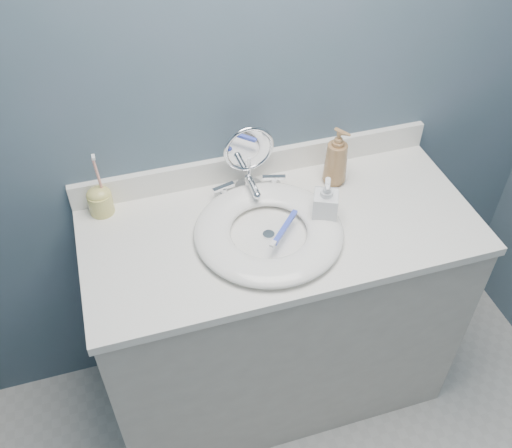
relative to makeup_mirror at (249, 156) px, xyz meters
name	(u,v)px	position (x,y,z in m)	size (l,w,h in m)	color
back_wall	(255,89)	(0.04, 0.08, 0.19)	(2.20, 0.02, 2.40)	#455B67
vanity_cabinet	(277,316)	(0.04, -0.20, -0.59)	(1.20, 0.55, 0.85)	beige
countertop	(281,229)	(0.04, -0.20, -0.15)	(1.22, 0.57, 0.03)	white
backsplash	(256,164)	(0.04, 0.06, -0.09)	(1.22, 0.02, 0.09)	white
basin	(269,231)	(-0.01, -0.23, -0.11)	(0.45, 0.45, 0.04)	white
drain	(269,235)	(-0.01, -0.23, -0.13)	(0.04, 0.04, 0.01)	silver
faucet	(250,188)	(-0.01, -0.03, -0.10)	(0.25, 0.13, 0.07)	silver
makeup_mirror	(249,156)	(0.00, 0.00, 0.00)	(0.16, 0.09, 0.24)	silver
soap_bottle_amber	(336,157)	(0.28, -0.05, -0.03)	(0.08, 0.08, 0.21)	olive
soap_bottle_clear	(326,201)	(0.18, -0.22, -0.05)	(0.07, 0.07, 0.16)	silver
toothbrush_holder	(100,200)	(-0.47, 0.02, -0.08)	(0.08, 0.08, 0.22)	#D2C769
toothbrush_lying	(284,229)	(0.03, -0.26, -0.09)	(0.13, 0.14, 0.02)	blue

